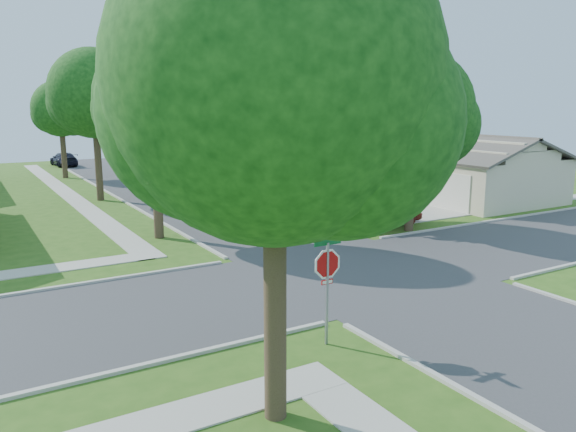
% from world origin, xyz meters
% --- Properties ---
extents(ground, '(100.00, 100.00, 0.00)m').
position_xyz_m(ground, '(0.00, 0.00, 0.00)').
color(ground, '#2D5216').
rests_on(ground, ground).
extents(road_ns, '(7.00, 100.00, 0.02)m').
position_xyz_m(road_ns, '(0.00, 0.00, 0.00)').
color(road_ns, '#333335').
rests_on(road_ns, ground).
extents(sidewalk_ne, '(1.20, 40.00, 0.04)m').
position_xyz_m(sidewalk_ne, '(6.10, 26.00, 0.02)').
color(sidewalk_ne, '#9E9B91').
rests_on(sidewalk_ne, ground).
extents(sidewalk_nw, '(1.20, 40.00, 0.04)m').
position_xyz_m(sidewalk_nw, '(-6.10, 26.00, 0.02)').
color(sidewalk_nw, '#9E9B91').
rests_on(sidewalk_nw, ground).
extents(driveway, '(8.80, 3.60, 0.05)m').
position_xyz_m(driveway, '(7.90, 7.10, 0.03)').
color(driveway, '#9E9B91').
rests_on(driveway, ground).
extents(stop_sign_sw, '(1.05, 0.80, 2.98)m').
position_xyz_m(stop_sign_sw, '(-4.70, -4.70, 2.03)').
color(stop_sign_sw, gray).
rests_on(stop_sign_sw, ground).
extents(stop_sign_ne, '(1.05, 0.80, 2.98)m').
position_xyz_m(stop_sign_ne, '(4.70, 4.70, 2.03)').
color(stop_sign_ne, gray).
rests_on(stop_sign_ne, ground).
extents(tree_e_near, '(4.97, 4.80, 8.28)m').
position_xyz_m(tree_e_near, '(4.75, 9.01, 5.64)').
color(tree_e_near, '#38281C').
rests_on(tree_e_near, ground).
extents(tree_e_mid, '(5.59, 5.40, 9.21)m').
position_xyz_m(tree_e_mid, '(4.76, 21.01, 6.25)').
color(tree_e_mid, '#38281C').
rests_on(tree_e_mid, ground).
extents(tree_e_far, '(5.17, 5.00, 8.72)m').
position_xyz_m(tree_e_far, '(4.75, 34.01, 5.98)').
color(tree_e_far, '#38281C').
rests_on(tree_e_far, ground).
extents(tree_w_near, '(5.38, 5.20, 8.97)m').
position_xyz_m(tree_w_near, '(-4.64, 9.01, 6.12)').
color(tree_w_near, '#38281C').
rests_on(tree_w_near, ground).
extents(tree_w_mid, '(5.80, 5.60, 9.56)m').
position_xyz_m(tree_w_mid, '(-4.64, 21.01, 6.49)').
color(tree_w_mid, '#38281C').
rests_on(tree_w_mid, ground).
extents(tree_w_far, '(4.76, 4.60, 8.04)m').
position_xyz_m(tree_w_far, '(-4.65, 34.01, 5.51)').
color(tree_w_far, '#38281C').
rests_on(tree_w_far, ground).
extents(tree_sw_corner, '(6.21, 6.00, 9.55)m').
position_xyz_m(tree_sw_corner, '(-7.44, -6.99, 6.26)').
color(tree_sw_corner, '#38281C').
rests_on(tree_sw_corner, ground).
extents(tree_ne_corner, '(5.80, 5.60, 8.66)m').
position_xyz_m(tree_ne_corner, '(6.36, 4.21, 5.59)').
color(tree_ne_corner, '#38281C').
rests_on(tree_ne_corner, ground).
extents(house_ne_near, '(8.42, 13.60, 4.23)m').
position_xyz_m(house_ne_near, '(15.99, 11.00, 1.52)').
color(house_ne_near, '#BBAD93').
rests_on(house_ne_near, ground).
extents(house_ne_far, '(8.42, 13.60, 4.23)m').
position_xyz_m(house_ne_far, '(15.99, 29.00, 1.52)').
color(house_ne_far, '#BBAD93').
rests_on(house_ne_far, ground).
extents(car_driveway, '(4.49, 2.46, 1.40)m').
position_xyz_m(car_driveway, '(6.00, 5.50, 0.70)').
color(car_driveway, '#501013').
rests_on(car_driveway, ground).
extents(car_curb_east, '(1.59, 3.88, 1.32)m').
position_xyz_m(car_curb_east, '(3.20, 27.68, 0.66)').
color(car_curb_east, black).
rests_on(car_curb_east, ground).
extents(car_curb_west, '(2.23, 4.77, 1.35)m').
position_xyz_m(car_curb_west, '(-3.20, 43.86, 0.67)').
color(car_curb_west, black).
rests_on(car_curb_west, ground).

